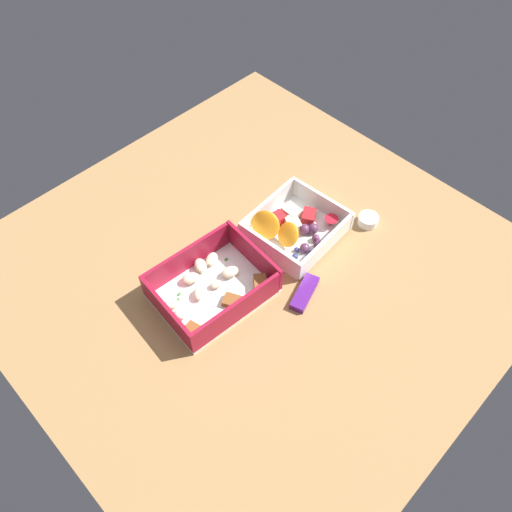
# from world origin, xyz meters

# --- Properties ---
(table_surface) EXTENTS (0.80, 0.80, 0.02)m
(table_surface) POSITION_xyz_m (0.00, 0.00, 0.01)
(table_surface) COLOR #9E7547
(table_surface) RESTS_ON ground
(pasta_container) EXTENTS (0.19, 0.15, 0.06)m
(pasta_container) POSITION_xyz_m (0.09, -0.01, 0.04)
(pasta_container) COLOR white
(pasta_container) RESTS_ON table_surface
(fruit_bowl) EXTENTS (0.16, 0.15, 0.06)m
(fruit_bowl) POSITION_xyz_m (-0.10, 0.00, 0.04)
(fruit_bowl) COLOR white
(fruit_bowl) RESTS_ON table_surface
(candy_bar) EXTENTS (0.07, 0.05, 0.01)m
(candy_bar) POSITION_xyz_m (-0.02, 0.10, 0.03)
(candy_bar) COLOR #51197A
(candy_bar) RESTS_ON table_surface
(paper_cup_liner) EXTENTS (0.04, 0.04, 0.02)m
(paper_cup_liner) POSITION_xyz_m (-0.21, 0.08, 0.03)
(paper_cup_liner) COLOR white
(paper_cup_liner) RESTS_ON table_surface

